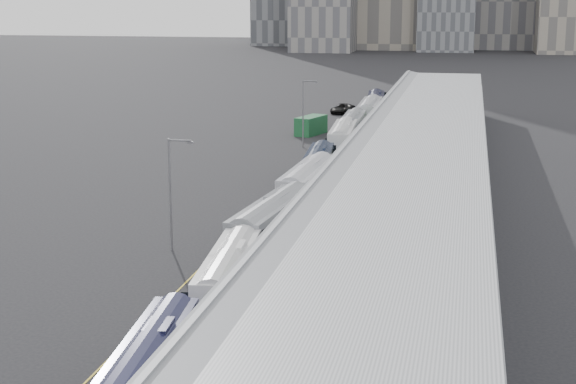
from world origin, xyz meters
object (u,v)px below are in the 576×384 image
(bus_9, at_px, (376,106))
(suv, at_px, (342,109))
(bus_2, at_px, (229,282))
(bus_7, at_px, (353,129))
(bus_8, at_px, (370,115))
(shipping_container, at_px, (311,125))
(bus_3, at_px, (272,228))
(bus_4, at_px, (308,188))
(bus_6, at_px, (343,142))
(bus_5, at_px, (318,168))
(street_lamp_near, at_px, (172,187))
(street_lamp_far, at_px, (305,109))
(bus_1, at_px, (150,373))

(bus_9, bearing_deg, suv, 161.18)
(bus_2, xyz_separation_m, bus_9, (-0.60, 94.50, 0.05))
(bus_2, height_order, bus_7, bus_7)
(bus_8, relative_size, shipping_container, 2.38)
(bus_3, relative_size, suv, 2.37)
(bus_7, bearing_deg, bus_3, -91.01)
(bus_3, bearing_deg, shipping_container, 103.14)
(bus_4, bearing_deg, shipping_container, 102.35)
(bus_6, bearing_deg, bus_2, -92.82)
(bus_4, relative_size, bus_5, 1.14)
(bus_3, bearing_deg, bus_8, 96.00)
(bus_9, height_order, street_lamp_near, street_lamp_near)
(suv, bearing_deg, bus_7, -65.43)
(bus_7, bearing_deg, bus_4, -90.53)
(bus_2, distance_m, bus_5, 39.69)
(bus_4, relative_size, bus_7, 1.06)
(shipping_container, bearing_deg, bus_8, 71.98)
(bus_5, height_order, bus_7, bus_7)
(bus_5, relative_size, street_lamp_near, 1.38)
(bus_4, relative_size, street_lamp_far, 1.57)
(bus_1, height_order, bus_5, bus_1)
(bus_3, height_order, shipping_container, bus_3)
(bus_3, relative_size, bus_9, 1.06)
(bus_1, relative_size, street_lamp_near, 1.40)
(bus_5, distance_m, bus_8, 42.49)
(street_lamp_near, height_order, shipping_container, street_lamp_near)
(bus_2, bearing_deg, bus_8, 84.32)
(bus_6, relative_size, street_lamp_near, 1.54)
(bus_7, bearing_deg, bus_2, -91.05)
(bus_5, height_order, street_lamp_near, street_lamp_near)
(bus_5, xyz_separation_m, suv, (-5.47, 56.23, -0.67))
(bus_3, bearing_deg, bus_6, 96.61)
(bus_7, distance_m, suv, 28.96)
(suv, bearing_deg, bus_9, -0.06)
(bus_2, xyz_separation_m, street_lamp_near, (-7.61, 11.32, 3.56))
(bus_5, xyz_separation_m, bus_8, (0.74, 42.48, 0.24))
(bus_9, bearing_deg, bus_2, -94.82)
(bus_2, relative_size, bus_8, 0.91)
(bus_3, height_order, bus_9, bus_3)
(bus_3, xyz_separation_m, street_lamp_far, (-6.28, 47.43, 3.41))
(bus_3, bearing_deg, bus_4, 95.50)
(bus_4, relative_size, street_lamp_near, 1.57)
(bus_2, bearing_deg, bus_4, 84.22)
(bus_7, relative_size, street_lamp_near, 1.48)
(bus_7, height_order, shipping_container, bus_7)
(bus_2, height_order, suv, bus_2)
(bus_8, bearing_deg, bus_3, -91.61)
(bus_2, relative_size, street_lamp_far, 1.45)
(bus_1, xyz_separation_m, shipping_container, (-7.49, 86.16, -0.19))
(bus_5, bearing_deg, bus_8, 84.72)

